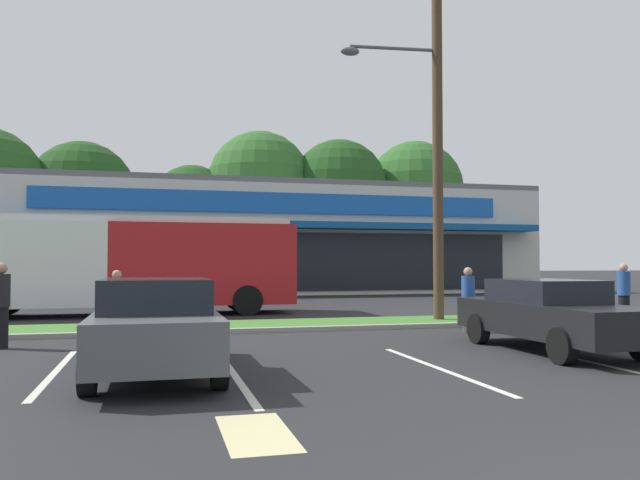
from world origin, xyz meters
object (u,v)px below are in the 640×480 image
at_px(pedestrian_near_bench, 116,304).
at_px(pedestrian_mid, 1,305).
at_px(utility_pole, 433,121).
at_px(pedestrian_by_pole, 468,300).
at_px(car_2, 73,286).
at_px(city_bus, 127,262).
at_px(car_1, 155,325).
at_px(pedestrian_far, 624,294).
at_px(car_4, 551,314).

xyz_separation_m(pedestrian_near_bench, pedestrian_mid, (-2.19, -1.07, 0.08)).
relative_size(utility_pole, pedestrian_by_pole, 6.77).
bearing_deg(car_2, city_bus, 113.12).
distance_m(utility_pole, car_1, 11.50).
xyz_separation_m(city_bus, pedestrian_mid, (-2.12, -7.96, -0.89)).
distance_m(city_bus, pedestrian_by_pole, 11.48).
height_order(utility_pole, car_1, utility_pole).
height_order(car_2, pedestrian_mid, pedestrian_mid).
height_order(car_2, pedestrian_far, pedestrian_far).
bearing_deg(pedestrian_far, pedestrian_by_pole, -174.74).
height_order(pedestrian_by_pole, pedestrian_mid, pedestrian_mid).
xyz_separation_m(car_4, pedestrian_near_bench, (-8.44, 4.20, 0.06)).
xyz_separation_m(pedestrian_near_bench, pedestrian_far, (13.55, -0.14, 0.07)).
relative_size(utility_pole, pedestrian_near_bench, 7.01).
height_order(city_bus, pedestrian_near_bench, city_bus).
xyz_separation_m(city_bus, pedestrian_near_bench, (0.07, -6.89, -0.97)).
height_order(city_bus, car_2, city_bus).
xyz_separation_m(car_4, pedestrian_by_pole, (-0.00, 3.44, 0.09)).
bearing_deg(pedestrian_near_bench, car_2, -133.61).
relative_size(city_bus, car_4, 2.36).
bearing_deg(pedestrian_mid, utility_pole, -101.43).
bearing_deg(pedestrian_by_pole, car_2, 102.88).
relative_size(car_4, pedestrian_mid, 2.69).
bearing_deg(car_1, car_2, 10.63).
bearing_deg(car_2, pedestrian_far, 141.97).
bearing_deg(car_4, utility_pole, 177.87).
bearing_deg(utility_pole, pedestrian_near_bench, -168.77).
relative_size(car_1, car_2, 1.04).
bearing_deg(utility_pole, city_bus, 149.36).
relative_size(car_1, pedestrian_by_pole, 2.80).
distance_m(car_4, pedestrian_far, 6.53).
height_order(car_4, pedestrian_mid, pedestrian_mid).
distance_m(car_1, pedestrian_by_pole, 8.68).
xyz_separation_m(car_2, pedestrian_mid, (0.20, -13.39, 0.08)).
xyz_separation_m(city_bus, pedestrian_by_pole, (8.51, -7.65, -0.94)).
bearing_deg(utility_pole, car_1, -139.25).
distance_m(car_1, pedestrian_near_bench, 5.07).
bearing_deg(pedestrian_mid, car_2, -24.97).
relative_size(car_4, pedestrian_near_bench, 2.98).
distance_m(car_2, car_4, 19.76).
relative_size(car_2, pedestrian_near_bench, 2.77).
height_order(car_1, pedestrian_by_pole, pedestrian_by_pole).
xyz_separation_m(pedestrian_near_bench, pedestrian_by_pole, (8.44, -0.76, 0.03)).
bearing_deg(utility_pole, car_4, -92.13).
bearing_deg(city_bus, utility_pole, 148.75).
bearing_deg(pedestrian_near_bench, pedestrian_mid, -28.60).
relative_size(utility_pole, city_bus, 1.00).
bearing_deg(car_2, pedestrian_near_bench, 100.96).
bearing_deg(pedestrian_mid, car_4, -132.25).
bearing_deg(pedestrian_mid, pedestrian_far, -112.48).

